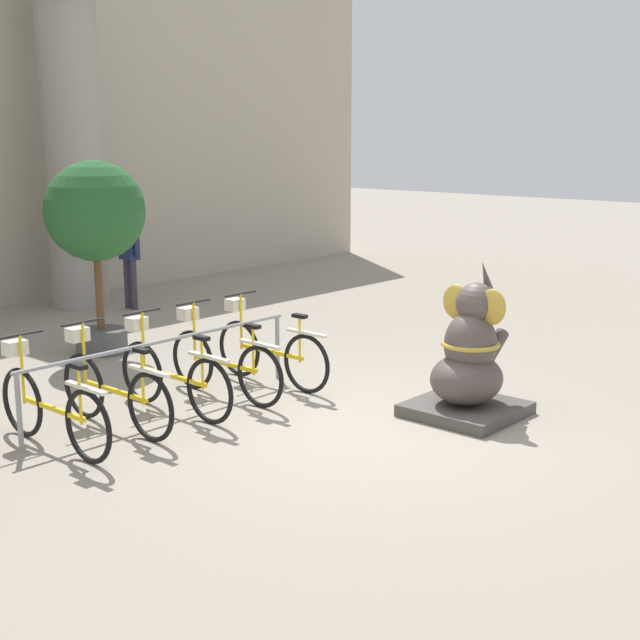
# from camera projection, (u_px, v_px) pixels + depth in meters

# --- Properties ---
(ground_plane) EXTENTS (60.00, 60.00, 0.00)m
(ground_plane) POSITION_uv_depth(u_px,v_px,m) (370.00, 426.00, 8.88)
(ground_plane) COLOR gray
(column_right) EXTENTS (1.21, 1.21, 5.16)m
(column_right) POSITION_uv_depth(u_px,v_px,m) (72.00, 148.00, 14.53)
(column_right) COLOR gray
(column_right) RESTS_ON ground_plane
(bike_rack) EXTENTS (3.48, 0.05, 0.77)m
(bike_rack) POSITION_uv_depth(u_px,v_px,m) (165.00, 355.00, 9.28)
(bike_rack) COLOR gray
(bike_rack) RESTS_ON ground_plane
(bicycle_0) EXTENTS (0.48, 1.77, 1.02)m
(bicycle_0) POSITION_uv_depth(u_px,v_px,m) (51.00, 406.00, 8.19)
(bicycle_0) COLOR black
(bicycle_0) RESTS_ON ground_plane
(bicycle_1) EXTENTS (0.48, 1.77, 1.02)m
(bicycle_1) POSITION_uv_depth(u_px,v_px,m) (113.00, 389.00, 8.74)
(bicycle_1) COLOR black
(bicycle_1) RESTS_ON ground_plane
(bicycle_2) EXTENTS (0.48, 1.77, 1.02)m
(bicycle_2) POSITION_uv_depth(u_px,v_px,m) (172.00, 375.00, 9.25)
(bicycle_2) COLOR black
(bicycle_2) RESTS_ON ground_plane
(bicycle_3) EXTENTS (0.48, 1.77, 1.02)m
(bicycle_3) POSITION_uv_depth(u_px,v_px,m) (223.00, 361.00, 9.79)
(bicycle_3) COLOR black
(bicycle_3) RESTS_ON ground_plane
(bicycle_4) EXTENTS (0.48, 1.77, 1.02)m
(bicycle_4) POSITION_uv_depth(u_px,v_px,m) (269.00, 350.00, 10.31)
(bicycle_4) COLOR black
(bicycle_4) RESTS_ON ground_plane
(elephant_statue) EXTENTS (1.06, 1.06, 1.61)m
(elephant_statue) POSITION_uv_depth(u_px,v_px,m) (469.00, 363.00, 9.15)
(elephant_statue) COLOR #4C4742
(elephant_statue) RESTS_ON ground_plane
(person_pedestrian) EXTENTS (0.22, 0.47, 1.69)m
(person_pedestrian) POSITION_uv_depth(u_px,v_px,m) (129.00, 248.00, 14.58)
(person_pedestrian) COLOR #383342
(person_pedestrian) RESTS_ON ground_plane
(potted_tree) EXTENTS (1.30, 1.30, 2.53)m
(potted_tree) POSITION_uv_depth(u_px,v_px,m) (95.00, 219.00, 11.50)
(potted_tree) COLOR #4C4C4C
(potted_tree) RESTS_ON ground_plane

